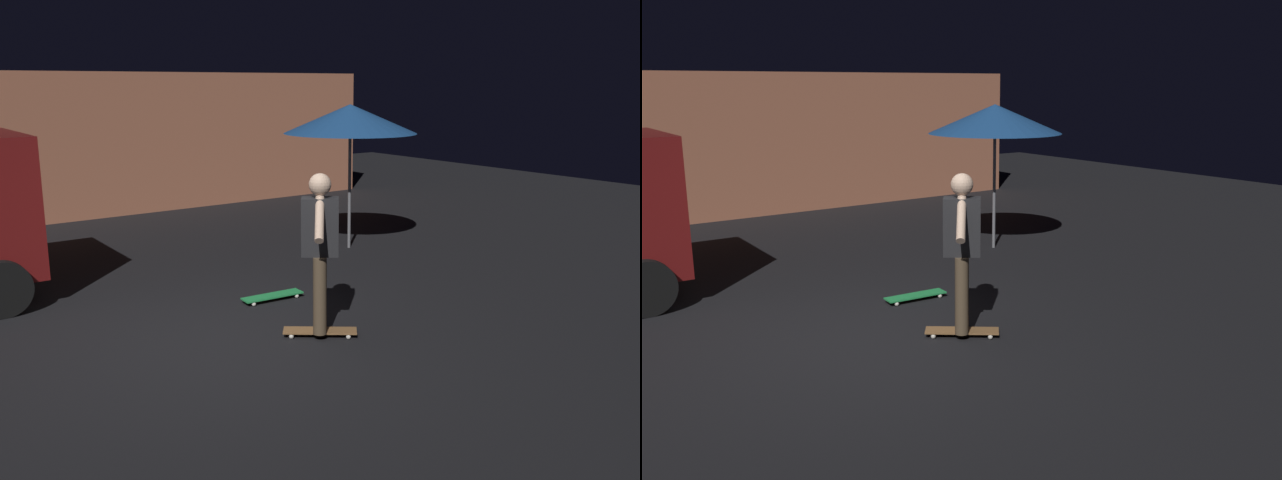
{
  "view_description": "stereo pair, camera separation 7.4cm",
  "coord_description": "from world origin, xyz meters",
  "views": [
    {
      "loc": [
        -3.12,
        -5.92,
        2.63
      ],
      "look_at": [
        0.88,
        -0.47,
        1.05
      ],
      "focal_mm": 37.94,
      "sensor_mm": 36.0,
      "label": 1
    },
    {
      "loc": [
        -3.06,
        -5.96,
        2.63
      ],
      "look_at": [
        0.88,
        -0.47,
        1.05
      ],
      "focal_mm": 37.94,
      "sensor_mm": 36.0,
      "label": 2
    }
  ],
  "objects": [
    {
      "name": "skateboard_ridden",
      "position": [
        0.88,
        -0.47,
        0.06
      ],
      "size": [
        0.74,
        0.63,
        0.07
      ],
      "color": "olive",
      "rests_on": "ground_plane"
    },
    {
      "name": "ground_plane",
      "position": [
        0.0,
        0.0,
        0.0
      ],
      "size": [
        28.0,
        28.0,
        0.0
      ],
      "primitive_type": "plane",
      "color": "black"
    },
    {
      "name": "low_building",
      "position": [
        0.76,
        9.18,
        1.42
      ],
      "size": [
        13.59,
        3.88,
        2.84
      ],
      "color": "#B76B4C",
      "rests_on": "ground_plane"
    },
    {
      "name": "skater",
      "position": [
        0.88,
        -0.47,
        1.04
      ],
      "size": [
        0.67,
        0.83,
        1.67
      ],
      "color": "brown",
      "rests_on": "skateboard_ridden"
    },
    {
      "name": "patio_umbrella",
      "position": [
        3.6,
        2.44,
        2.07
      ],
      "size": [
        2.1,
        2.1,
        2.3
      ],
      "color": "slate",
      "rests_on": "ground_plane"
    },
    {
      "name": "skateboard_spare",
      "position": [
        1.12,
        0.85,
        0.06
      ],
      "size": [
        0.79,
        0.26,
        0.07
      ],
      "color": "green",
      "rests_on": "ground_plane"
    }
  ]
}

